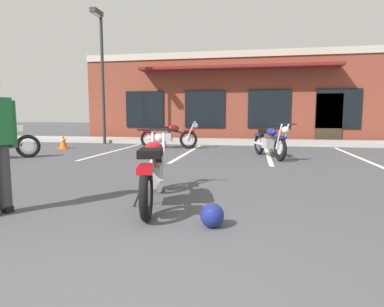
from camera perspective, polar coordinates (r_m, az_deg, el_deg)
The scene contains 10 objects.
ground_plane at distance 5.68m, azimuth 2.31°, elevation -5.40°, with size 80.00×80.00×0.00m, color #47474C.
sidewalk_kerb at distance 13.80m, azimuth 7.30°, elevation 2.05°, with size 22.00×1.80×0.14m, color #A8A59E.
brick_storefront_building at distance 17.79m, azimuth 8.19°, elevation 9.38°, with size 14.51×6.11×4.04m.
painted_stall_lines at distance 10.23m, azimuth 6.09°, elevation 0.04°, with size 7.52×4.80×0.01m.
motorcycle_foreground_classic at distance 4.45m, azimuth -6.78°, elevation -2.80°, with size 0.83×2.09×0.98m.
motorcycle_red_sportbike at distance 11.73m, azimuth -4.00°, elevation 3.18°, with size 2.11×0.66×0.98m.
motorcycle_silver_naked at distance 9.35m, azimuth 13.27°, elevation 2.10°, with size 1.05×2.02×0.98m.
helmet_on_pavement at distance 3.57m, azimuth 3.52°, elevation -10.67°, with size 0.26×0.26×0.26m.
traffic_cone at distance 12.43m, azimuth -21.45°, elevation 1.99°, with size 0.34×0.34×0.53m.
parking_lot_lamp_post at distance 14.07m, azimuth -15.53°, elevation 15.34°, with size 0.24×0.76×5.21m.
Camera 1 is at (0.80, -1.58, 1.20)m, focal length 30.72 mm.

